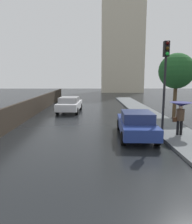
{
  "coord_description": "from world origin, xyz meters",
  "views": [
    {
      "loc": [
        0.58,
        -2.01,
        3.05
      ],
      "look_at": [
        0.72,
        7.53,
        1.51
      ],
      "focal_mm": 33.95,
      "sensor_mm": 36.0,
      "label": 1
    }
  ],
  "objects_px": {
    "pedestrian_with_umbrella_far": "(181,109)",
    "car_white_near_kerb": "(70,104)",
    "car_blue_mid_road": "(136,124)",
    "traffic_light": "(165,71)",
    "street_tree_near": "(176,71)"
  },
  "relations": [
    {
      "from": "pedestrian_with_umbrella_far",
      "to": "car_white_near_kerb",
      "type": "bearing_deg",
      "value": 124.09
    },
    {
      "from": "car_white_near_kerb",
      "to": "pedestrian_with_umbrella_far",
      "type": "relative_size",
      "value": 2.58
    },
    {
      "from": "car_blue_mid_road",
      "to": "traffic_light",
      "type": "relative_size",
      "value": 0.92
    },
    {
      "from": "car_blue_mid_road",
      "to": "pedestrian_with_umbrella_far",
      "type": "bearing_deg",
      "value": 1.19
    },
    {
      "from": "car_blue_mid_road",
      "to": "traffic_light",
      "type": "height_order",
      "value": "traffic_light"
    },
    {
      "from": "car_white_near_kerb",
      "to": "traffic_light",
      "type": "relative_size",
      "value": 0.93
    },
    {
      "from": "street_tree_near",
      "to": "car_white_near_kerb",
      "type": "bearing_deg",
      "value": 161.72
    },
    {
      "from": "car_blue_mid_road",
      "to": "pedestrian_with_umbrella_far",
      "type": "height_order",
      "value": "pedestrian_with_umbrella_far"
    },
    {
      "from": "car_blue_mid_road",
      "to": "street_tree_near",
      "type": "xyz_separation_m",
      "value": [
        4.07,
        5.51,
        2.84
      ]
    },
    {
      "from": "pedestrian_with_umbrella_far",
      "to": "street_tree_near",
      "type": "relative_size",
      "value": 0.35
    },
    {
      "from": "car_white_near_kerb",
      "to": "street_tree_near",
      "type": "distance_m",
      "value": 9.3
    },
    {
      "from": "pedestrian_with_umbrella_far",
      "to": "traffic_light",
      "type": "xyz_separation_m",
      "value": [
        -0.84,
        0.13,
        1.88
      ]
    },
    {
      "from": "traffic_light",
      "to": "car_white_near_kerb",
      "type": "bearing_deg",
      "value": 124.83
    },
    {
      "from": "car_blue_mid_road",
      "to": "pedestrian_with_umbrella_far",
      "type": "distance_m",
      "value": 2.36
    },
    {
      "from": "car_blue_mid_road",
      "to": "pedestrian_with_umbrella_far",
      "type": "relative_size",
      "value": 2.56
    }
  ]
}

